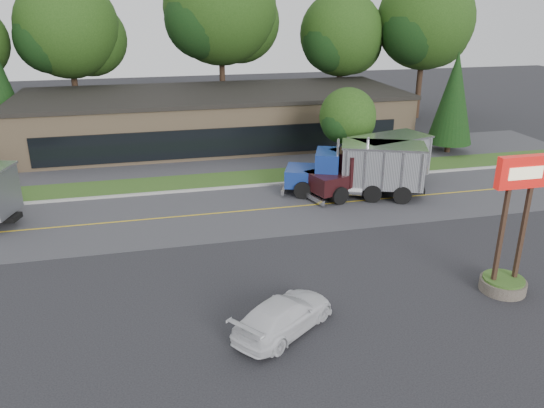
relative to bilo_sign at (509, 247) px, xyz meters
The scene contains 17 objects.
ground 10.98m from the bilo_sign, 166.61° to the left, with size 140.00×140.00×0.00m, color #313135.
road 15.70m from the bilo_sign, 132.40° to the left, with size 60.00×8.00×0.02m, color #4B4B4F.
center_line 15.70m from the bilo_sign, 132.40° to the left, with size 60.00×0.12×0.01m, color gold.
curb 19.00m from the bilo_sign, 123.77° to the left, with size 60.00×0.30×0.12m, color #9E9E99.
grass_verge 20.51m from the bilo_sign, 120.96° to the left, with size 60.00×3.40×0.03m, color #2A4C1A.
far_parking 24.91m from the bilo_sign, 115.02° to the left, with size 60.00×7.00×0.02m, color #4B4B4F.
strip_mall 29.74m from the bilo_sign, 106.61° to the left, with size 32.00×12.00×4.00m, color #977C5C.
bilo_sign is the anchor object (origin of this frame).
tree_far_b 42.45m from the bilo_sign, 119.07° to the left, with size 9.73×9.16×13.89m.
tree_far_c 38.11m from the bilo_sign, 99.80° to the left, with size 11.43×10.76×16.31m.
tree_far_d 36.55m from the bilo_sign, 81.01° to the left, with size 8.82×8.30×12.59m.
tree_far_e 37.00m from the bilo_sign, 67.90° to the left, with size 10.16×9.57×14.50m.
evergreen_right 22.72m from the bilo_sign, 65.14° to the left, with size 3.52×3.52×8.00m.
tree_verge 17.65m from the bilo_sign, 91.42° to the left, with size 4.21×3.96×6.00m.
dump_truck_blue 12.50m from the bilo_sign, 96.07° to the left, with size 8.79×5.44×3.36m.
dump_truck_maroon 13.40m from the bilo_sign, 90.25° to the left, with size 8.84×4.79×3.36m.
rally_car 9.92m from the bilo_sign, behind, with size 1.85×4.56×1.32m, color silver.
Camera 1 is at (-3.63, -19.46, 11.56)m, focal length 35.00 mm.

